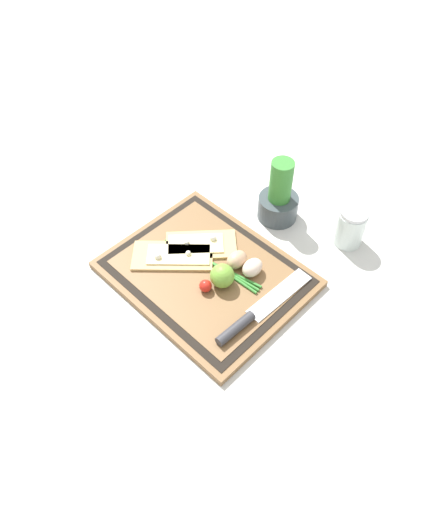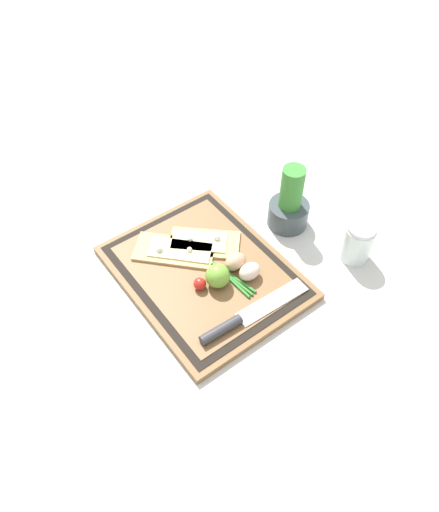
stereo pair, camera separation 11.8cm
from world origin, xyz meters
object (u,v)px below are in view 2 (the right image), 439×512
object	(u,v)px
pizza_slice_far	(203,243)
knife	(237,321)
herb_pot	(289,206)
egg_pink	(250,271)
pizza_slice_near	(175,250)
egg_brown	(236,262)
cherry_tomato_red	(200,284)
lime	(218,276)
sauce_jar	(357,244)

from	to	relation	value
pizza_slice_far	knife	size ratio (longest dim) A/B	0.67
knife	pizza_slice_far	bearing A→B (deg)	162.13
herb_pot	egg_pink	bearing A→B (deg)	-65.48
pizza_slice_far	herb_pot	bearing A→B (deg)	76.34
knife	herb_pot	world-z (taller)	herb_pot
pizza_slice_far	egg_pink	distance (m)	0.15
pizza_slice_near	pizza_slice_far	world-z (taller)	same
pizza_slice_far	egg_brown	size ratio (longest dim) A/B	3.43
pizza_slice_near	cherry_tomato_red	distance (m)	0.13
pizza_slice_far	lime	world-z (taller)	lime
knife	sauce_jar	world-z (taller)	sauce_jar
pizza_slice_near	lime	size ratio (longest dim) A/B	3.58
cherry_tomato_red	herb_pot	size ratio (longest dim) A/B	0.16
egg_brown	egg_pink	bearing A→B (deg)	10.63
sauce_jar	cherry_tomato_red	bearing A→B (deg)	-110.19
egg_pink	herb_pot	bearing A→B (deg)	114.52
pizza_slice_near	lime	world-z (taller)	lime
lime	sauce_jar	world-z (taller)	sauce_jar
pizza_slice_far	lime	bearing A→B (deg)	-20.26
herb_pot	knife	bearing A→B (deg)	-59.95
knife	herb_pot	xyz separation A→B (m)	(-0.17, 0.30, 0.03)
lime	herb_pot	xyz separation A→B (m)	(-0.06, 0.27, 0.01)
pizza_slice_near	knife	bearing A→B (deg)	-1.27
egg_brown	herb_pot	bearing A→B (deg)	103.38
pizza_slice_far	cherry_tomato_red	bearing A→B (deg)	-38.79
knife	lime	xyz separation A→B (m)	(-0.11, 0.03, 0.02)
knife	herb_pot	size ratio (longest dim) A/B	1.57
cherry_tomato_red	herb_pot	bearing A→B (deg)	98.96
egg_pink	cherry_tomato_red	distance (m)	0.12
pizza_slice_near	pizza_slice_far	size ratio (longest dim) A/B	1.07
knife	egg_pink	world-z (taller)	egg_pink
cherry_tomato_red	lime	bearing A→B (deg)	70.29
egg_brown	knife	bearing A→B (deg)	-36.46
pizza_slice_far	sauce_jar	world-z (taller)	sauce_jar
egg_pink	herb_pot	size ratio (longest dim) A/B	0.31
pizza_slice_near	sauce_jar	xyz separation A→B (m)	(0.26, 0.35, 0.02)
egg_brown	lime	size ratio (longest dim) A/B	0.97
pizza_slice_near	egg_brown	xyz separation A→B (m)	(0.12, 0.09, 0.01)
knife	lime	size ratio (longest dim) A/B	4.97
egg_brown	herb_pot	size ratio (longest dim) A/B	0.31
knife	cherry_tomato_red	world-z (taller)	cherry_tomato_red
cherry_tomato_red	herb_pot	world-z (taller)	herb_pot
herb_pot	sauce_jar	world-z (taller)	herb_pot
herb_pot	cherry_tomato_red	bearing A→B (deg)	-81.04
knife	sauce_jar	bearing A→B (deg)	88.54
pizza_slice_near	knife	distance (m)	0.25
pizza_slice_far	egg_pink	size ratio (longest dim) A/B	3.43
pizza_slice_near	herb_pot	world-z (taller)	herb_pot
lime	cherry_tomato_red	size ratio (longest dim) A/B	1.94
egg_pink	sauce_jar	distance (m)	0.27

